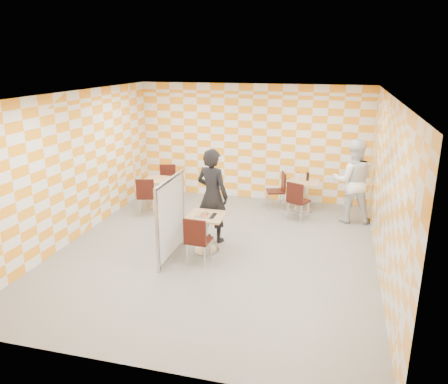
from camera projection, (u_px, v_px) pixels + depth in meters
name	position (u px, v px, depth m)	size (l,w,h in m)	color
room_shell	(223.00, 170.00, 8.63)	(7.00, 7.00, 7.00)	gray
main_table	(206.00, 227.00, 8.39)	(0.70, 0.70, 0.75)	tan
second_table	(304.00, 191.00, 10.65)	(0.70, 0.70, 0.75)	tan
empty_table	(159.00, 188.00, 10.85)	(0.70, 0.70, 0.75)	tan
chair_main_front	(197.00, 238.00, 7.81)	(0.45, 0.45, 0.92)	#35100A
chair_second_front	(297.00, 198.00, 9.99)	(0.56, 0.56, 0.92)	#35100A
chair_second_side	(279.00, 188.00, 10.79)	(0.54, 0.53, 0.92)	#35100A
chair_empty_near	(146.00, 194.00, 10.31)	(0.52, 0.53, 0.92)	#35100A
chair_empty_far	(168.00, 179.00, 11.50)	(0.52, 0.52, 0.92)	#35100A
partition	(171.00, 218.00, 8.07)	(0.08, 1.38, 1.55)	white
man_dark	(212.00, 195.00, 8.80)	(0.70, 0.46, 1.93)	black
man_white	(353.00, 181.00, 9.84)	(0.93, 0.72, 1.91)	white
pizza_on_foil	(206.00, 215.00, 8.30)	(0.40, 0.40, 0.04)	silver
sport_bottle	(298.00, 176.00, 10.72)	(0.06, 0.06, 0.20)	white
soda_bottle	(308.00, 176.00, 10.62)	(0.07, 0.07, 0.23)	black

